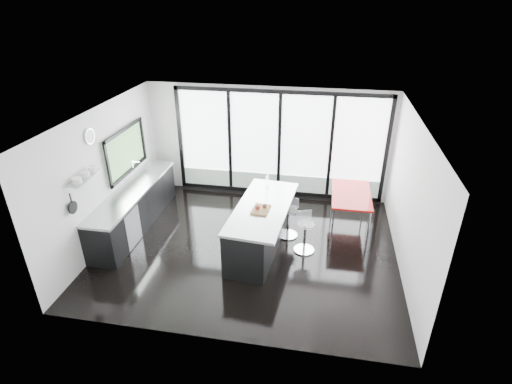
% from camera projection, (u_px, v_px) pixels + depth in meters
% --- Properties ---
extents(floor, '(6.00, 5.00, 0.00)m').
position_uv_depth(floor, '(249.00, 247.00, 8.35)').
color(floor, black).
rests_on(floor, ground).
extents(ceiling, '(6.00, 5.00, 0.00)m').
position_uv_depth(ceiling, '(247.00, 116.00, 7.07)').
color(ceiling, white).
rests_on(ceiling, wall_back).
extents(wall_back, '(6.00, 0.09, 2.80)m').
position_uv_depth(wall_back, '(278.00, 149.00, 9.88)').
color(wall_back, silver).
rests_on(wall_back, ground).
extents(wall_front, '(6.00, 0.00, 2.80)m').
position_uv_depth(wall_front, '(213.00, 266.00, 5.52)').
color(wall_front, silver).
rests_on(wall_front, ground).
extents(wall_left, '(0.26, 5.00, 2.80)m').
position_uv_depth(wall_left, '(111.00, 163.00, 8.34)').
color(wall_left, silver).
rests_on(wall_left, ground).
extents(wall_right, '(0.00, 5.00, 2.80)m').
position_uv_depth(wall_right, '(410.00, 200.00, 7.24)').
color(wall_right, silver).
rests_on(wall_right, ground).
extents(counter_cabinets, '(0.69, 3.24, 1.36)m').
position_uv_depth(counter_cabinets, '(135.00, 207.00, 8.90)').
color(counter_cabinets, black).
rests_on(counter_cabinets, floor).
extents(island, '(1.22, 2.49, 1.28)m').
position_uv_depth(island, '(259.00, 226.00, 8.13)').
color(island, black).
rests_on(island, floor).
extents(bar_stool_near, '(0.54, 0.54, 0.67)m').
position_uv_depth(bar_stool_near, '(305.00, 237.00, 8.09)').
color(bar_stool_near, silver).
rests_on(bar_stool_near, floor).
extents(bar_stool_far, '(0.54, 0.54, 0.68)m').
position_uv_depth(bar_stool_far, '(288.00, 222.00, 8.58)').
color(bar_stool_far, silver).
rests_on(bar_stool_far, floor).
extents(red_table, '(0.84, 1.47, 0.79)m').
position_uv_depth(red_table, '(350.00, 209.00, 8.98)').
color(red_table, '#A80C08').
rests_on(red_table, floor).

